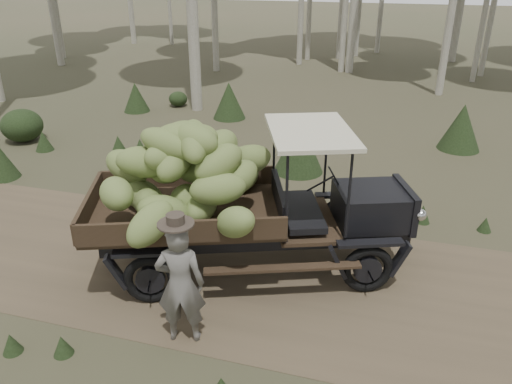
{
  "coord_description": "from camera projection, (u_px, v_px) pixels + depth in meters",
  "views": [
    {
      "loc": [
        -0.26,
        -6.75,
        4.85
      ],
      "look_at": [
        -2.29,
        0.3,
        1.42
      ],
      "focal_mm": 35.0,
      "sensor_mm": 36.0,
      "label": 1
    }
  ],
  "objects": [
    {
      "name": "dirt_track",
      "position": [
        390.0,
        298.0,
        7.86
      ],
      "size": [
        70.0,
        4.0,
        0.01
      ],
      "primitive_type": "cube",
      "color": "brown",
      "rests_on": "ground"
    },
    {
      "name": "banana_truck",
      "position": [
        216.0,
        184.0,
        7.95
      ],
      "size": [
        5.59,
        3.7,
        2.73
      ],
      "rotation": [
        0.0,
        0.0,
        0.36
      ],
      "color": "black",
      "rests_on": "ground"
    },
    {
      "name": "farmer",
      "position": [
        180.0,
        283.0,
        6.66
      ],
      "size": [
        0.75,
        0.59,
        1.96
      ],
      "rotation": [
        0.0,
        0.0,
        3.41
      ],
      "color": "#605C58",
      "rests_on": "ground"
    },
    {
      "name": "ground",
      "position": [
        390.0,
        298.0,
        7.87
      ],
      "size": [
        120.0,
        120.0,
        0.0
      ],
      "primitive_type": "plane",
      "color": "#473D2B",
      "rests_on": "ground"
    },
    {
      "name": "undergrowth",
      "position": [
        226.0,
        308.0,
        6.81
      ],
      "size": [
        23.99,
        21.38,
        1.38
      ],
      "color": "#233319",
      "rests_on": "ground"
    }
  ]
}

